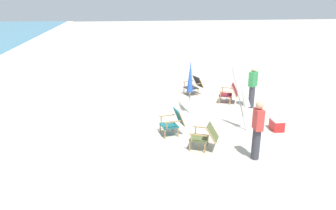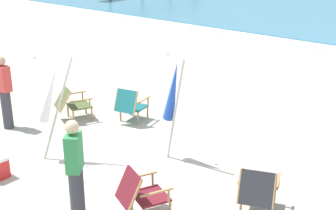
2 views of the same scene
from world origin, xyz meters
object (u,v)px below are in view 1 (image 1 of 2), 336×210
umbrella_furled_blue (190,77)px  person_by_waterline (252,87)px  beach_chair_far_center (205,136)px  umbrella_furled_white (243,90)px  beach_chair_front_right (230,93)px  beach_chair_back_right (194,85)px  cooler_box (277,124)px  beach_chair_mid_center (174,121)px  person_near_chairs (257,130)px

umbrella_furled_blue → person_by_waterline: 2.52m
beach_chair_far_center → umbrella_furled_white: (1.33, -1.49, 0.90)m
beach_chair_front_right → beach_chair_back_right: bearing=42.8°
beach_chair_back_right → cooler_box: (-4.15, -1.94, -0.22)m
beach_chair_front_right → umbrella_furled_blue: umbrella_furled_blue is taller
beach_chair_mid_center → person_near_chairs: size_ratio=0.50×
beach_chair_far_center → person_near_chairs: size_ratio=0.58×
beach_chair_mid_center → umbrella_furled_white: 2.43m
beach_chair_far_center → cooler_box: beach_chair_far_center is taller
beach_chair_back_right → person_by_waterline: (-1.94, -1.88, 0.41)m
person_by_waterline → cooler_box: 2.31m
person_near_chairs → cooler_box: size_ratio=3.33×
beach_chair_mid_center → umbrella_furled_blue: umbrella_furled_blue is taller
umbrella_furled_blue → person_by_waterline: (0.21, -2.46, -0.52)m
umbrella_furled_blue → person_by_waterline: size_ratio=1.27×
beach_chair_mid_center → umbrella_furled_white: size_ratio=0.40×
person_by_waterline → cooler_box: size_ratio=3.33×
beach_chair_front_right → person_near_chairs: size_ratio=0.55×
beach_chair_front_right → umbrella_furled_white: bearing=171.3°
beach_chair_front_right → umbrella_furled_white: 2.78m
beach_chair_far_center → person_by_waterline: person_by_waterline is taller
beach_chair_mid_center → cooler_box: bearing=-91.0°
person_by_waterline → person_near_chairs: bearing=161.5°
beach_chair_front_right → cooler_box: beach_chair_front_right is taller
person_near_chairs → beach_chair_back_right: bearing=5.2°
beach_chair_far_center → beach_chair_back_right: beach_chair_back_right is taller
beach_chair_far_center → umbrella_furled_blue: umbrella_furled_blue is taller
beach_chair_mid_center → person_by_waterline: person_by_waterline is taller
beach_chair_back_right → umbrella_furled_blue: size_ratio=0.44×
beach_chair_far_center → umbrella_furled_blue: (3.08, -0.10, 0.94)m
cooler_box → beach_chair_mid_center: bearing=89.0°
person_near_chairs → beach_chair_far_center: bearing=60.0°
umbrella_furled_white → beach_chair_back_right: bearing=11.7°
person_by_waterline → beach_chair_mid_center: bearing=123.0°
umbrella_furled_white → person_by_waterline: 2.28m
beach_chair_mid_center → umbrella_furled_blue: (1.95, -0.86, 0.93)m
beach_chair_front_right → umbrella_furled_blue: 2.18m
umbrella_furled_white → beach_chair_mid_center: bearing=95.0°
beach_chair_mid_center → person_near_chairs: bearing=-132.9°
umbrella_furled_blue → cooler_box: size_ratio=4.24×
beach_chair_mid_center → umbrella_furled_blue: 2.32m
beach_chair_back_right → beach_chair_mid_center: bearing=160.6°
beach_chair_front_right → person_by_waterline: 1.02m
beach_chair_back_right → umbrella_furled_blue: bearing=164.8°
beach_chair_front_right → beach_chair_far_center: size_ratio=0.95×
cooler_box → beach_chair_front_right: bearing=14.5°
beach_chair_mid_center → umbrella_furled_white: (0.20, -2.25, 0.90)m
person_by_waterline → cooler_box: (-2.22, -0.06, -0.64)m
umbrella_furled_white → umbrella_furled_blue: (1.75, 1.39, 0.03)m
beach_chair_front_right → umbrella_furled_white: umbrella_furled_white is taller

